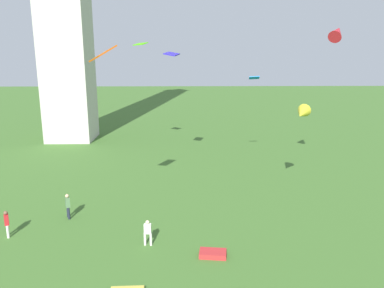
{
  "coord_description": "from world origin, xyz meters",
  "views": [
    {
      "loc": [
        1.82,
        -11.38,
        11.79
      ],
      "look_at": [
        2.37,
        15.62,
        5.18
      ],
      "focal_mm": 35.67,
      "sensor_mm": 36.0,
      "label": 1
    }
  ],
  "objects_px": {
    "kite_flying_0": "(254,78)",
    "kite_flying_1": "(103,54)",
    "kite_flying_3": "(337,32)",
    "kite_flying_5": "(141,44)",
    "person_1": "(7,222)",
    "person_2": "(148,231)",
    "kite_bundle_2": "(213,254)",
    "person_0": "(68,205)",
    "kite_flying_4": "(172,54)",
    "kite_flying_2": "(302,113)"
  },
  "relations": [
    {
      "from": "kite_flying_0",
      "to": "kite_flying_1",
      "type": "height_order",
      "value": "kite_flying_1"
    },
    {
      "from": "kite_flying_3",
      "to": "kite_flying_5",
      "type": "distance_m",
      "value": 19.67
    },
    {
      "from": "person_1",
      "to": "person_2",
      "type": "distance_m",
      "value": 9.32
    },
    {
      "from": "kite_flying_3",
      "to": "kite_bundle_2",
      "type": "distance_m",
      "value": 20.35
    },
    {
      "from": "kite_flying_3",
      "to": "person_0",
      "type": "bearing_deg",
      "value": 50.62
    },
    {
      "from": "kite_flying_4",
      "to": "kite_flying_5",
      "type": "xyz_separation_m",
      "value": [
        -3.47,
        6.07,
        0.98
      ]
    },
    {
      "from": "person_0",
      "to": "kite_flying_3",
      "type": "height_order",
      "value": "kite_flying_3"
    },
    {
      "from": "kite_flying_4",
      "to": "kite_bundle_2",
      "type": "bearing_deg",
      "value": -153.46
    },
    {
      "from": "kite_flying_3",
      "to": "kite_bundle_2",
      "type": "bearing_deg",
      "value": 81.55
    },
    {
      "from": "kite_flying_0",
      "to": "kite_bundle_2",
      "type": "relative_size",
      "value": 0.66
    },
    {
      "from": "person_2",
      "to": "kite_bundle_2",
      "type": "xyz_separation_m",
      "value": [
        3.95,
        -1.38,
        -0.79
      ]
    },
    {
      "from": "kite_flying_4",
      "to": "kite_flying_5",
      "type": "relative_size",
      "value": 1.11
    },
    {
      "from": "person_0",
      "to": "kite_flying_1",
      "type": "height_order",
      "value": "kite_flying_1"
    },
    {
      "from": "kite_flying_0",
      "to": "kite_flying_2",
      "type": "distance_m",
      "value": 9.17
    },
    {
      "from": "person_0",
      "to": "person_1",
      "type": "xyz_separation_m",
      "value": [
        -3.11,
        -2.76,
        -0.03
      ]
    },
    {
      "from": "kite_flying_3",
      "to": "kite_flying_4",
      "type": "height_order",
      "value": "kite_flying_3"
    },
    {
      "from": "person_2",
      "to": "kite_flying_2",
      "type": "height_order",
      "value": "kite_flying_2"
    },
    {
      "from": "kite_flying_3",
      "to": "kite_flying_5",
      "type": "bearing_deg",
      "value": 4.07
    },
    {
      "from": "kite_bundle_2",
      "to": "kite_flying_5",
      "type": "bearing_deg",
      "value": 106.25
    },
    {
      "from": "person_1",
      "to": "kite_flying_3",
      "type": "distance_m",
      "value": 28.16
    },
    {
      "from": "kite_flying_0",
      "to": "kite_bundle_2",
      "type": "distance_m",
      "value": 19.84
    },
    {
      "from": "person_2",
      "to": "kite_flying_5",
      "type": "distance_m",
      "value": 23.22
    },
    {
      "from": "person_2",
      "to": "person_0",
      "type": "bearing_deg",
      "value": -29.1
    },
    {
      "from": "kite_flying_0",
      "to": "kite_flying_2",
      "type": "height_order",
      "value": "kite_flying_0"
    },
    {
      "from": "kite_flying_4",
      "to": "kite_bundle_2",
      "type": "height_order",
      "value": "kite_flying_4"
    },
    {
      "from": "kite_flying_1",
      "to": "kite_flying_5",
      "type": "xyz_separation_m",
      "value": [
        0.37,
        17.57,
        0.86
      ]
    },
    {
      "from": "kite_flying_5",
      "to": "kite_bundle_2",
      "type": "height_order",
      "value": "kite_flying_5"
    },
    {
      "from": "kite_flying_2",
      "to": "kite_flying_5",
      "type": "bearing_deg",
      "value": 166.22
    },
    {
      "from": "kite_flying_4",
      "to": "kite_bundle_2",
      "type": "relative_size",
      "value": 1.16
    },
    {
      "from": "kite_flying_4",
      "to": "kite_flying_5",
      "type": "distance_m",
      "value": 7.06
    },
    {
      "from": "person_2",
      "to": "kite_bundle_2",
      "type": "relative_size",
      "value": 1.05
    },
    {
      "from": "person_1",
      "to": "kite_flying_3",
      "type": "height_order",
      "value": "kite_flying_3"
    },
    {
      "from": "kite_flying_5",
      "to": "kite_bundle_2",
      "type": "relative_size",
      "value": 1.05
    },
    {
      "from": "person_0",
      "to": "kite_flying_5",
      "type": "height_order",
      "value": "kite_flying_5"
    },
    {
      "from": "person_1",
      "to": "kite_flying_2",
      "type": "distance_m",
      "value": 22.07
    },
    {
      "from": "kite_flying_2",
      "to": "kite_flying_5",
      "type": "relative_size",
      "value": 1.15
    },
    {
      "from": "kite_flying_0",
      "to": "kite_flying_1",
      "type": "relative_size",
      "value": 0.53
    },
    {
      "from": "kite_flying_5",
      "to": "kite_bundle_2",
      "type": "xyz_separation_m",
      "value": [
        6.24,
        -21.39,
        -12.34
      ]
    },
    {
      "from": "kite_flying_5",
      "to": "kite_flying_0",
      "type": "bearing_deg",
      "value": 14.89
    },
    {
      "from": "person_0",
      "to": "kite_flying_5",
      "type": "bearing_deg",
      "value": 140.79
    },
    {
      "from": "kite_flying_1",
      "to": "kite_flying_5",
      "type": "distance_m",
      "value": 17.59
    },
    {
      "from": "person_2",
      "to": "kite_flying_0",
      "type": "relative_size",
      "value": 1.59
    },
    {
      "from": "kite_flying_5",
      "to": "kite_flying_3",
      "type": "bearing_deg",
      "value": 5.96
    },
    {
      "from": "kite_flying_1",
      "to": "kite_flying_2",
      "type": "distance_m",
      "value": 15.24
    },
    {
      "from": "kite_flying_5",
      "to": "kite_flying_2",
      "type": "bearing_deg",
      "value": -7.65
    },
    {
      "from": "person_0",
      "to": "kite_flying_2",
      "type": "xyz_separation_m",
      "value": [
        17.36,
        2.74,
        6.13
      ]
    },
    {
      "from": "kite_flying_3",
      "to": "kite_flying_2",
      "type": "bearing_deg",
      "value": 77.92
    },
    {
      "from": "person_1",
      "to": "kite_bundle_2",
      "type": "relative_size",
      "value": 1.13
    },
    {
      "from": "kite_flying_1",
      "to": "kite_bundle_2",
      "type": "bearing_deg",
      "value": -84.55
    },
    {
      "from": "person_1",
      "to": "kite_flying_0",
      "type": "distance_m",
      "value": 24.57
    }
  ]
}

